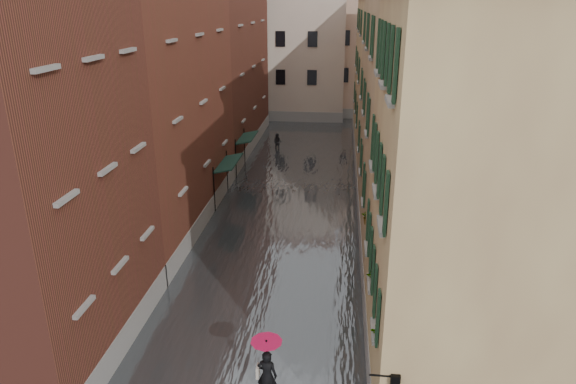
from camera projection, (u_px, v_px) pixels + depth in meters
The scene contains 16 objects.
ground at pixel (255, 326), 18.94m from camera, with size 120.00×120.00×0.00m, color #5B5B5D.
floodwater at pixel (290, 198), 31.02m from camera, with size 10.00×60.00×0.20m, color #4C5054.
building_left_near at pixel (11, 168), 15.49m from camera, with size 6.00×8.00×13.00m, color brown.
building_left_mid at pixel (145, 107), 25.84m from camera, with size 6.00×14.00×12.50m, color #5D281D.
building_left_far at pixel (215, 60), 39.56m from camera, with size 6.00×16.00×14.00m, color brown.
building_right_near at pixel (485, 210), 14.39m from camera, with size 6.00×8.00×11.50m, color #99754F.
building_right_mid at pixel (428, 108), 24.38m from camera, with size 6.00×14.00×13.00m, color tan.
building_right_far at pixel (397, 79), 38.63m from camera, with size 6.00×16.00×11.50m, color #99754F.
building_end_cream at pixel (286, 51), 52.40m from camera, with size 12.00×9.00×13.00m, color beige.
building_end_pink at pixel (373, 55), 53.56m from camera, with size 10.00×9.00×12.00m, color tan.
awning_near at pixel (228, 164), 29.47m from camera, with size 1.09×3.39×2.80m.
awning_far at pixel (247, 139), 34.99m from camera, with size 1.09×3.18×2.80m.
wall_lantern at pixel (394, 380), 11.87m from camera, with size 0.71×0.22×0.35m.
window_planters at pixel (375, 260), 16.33m from camera, with size 0.59×8.52×0.84m.
pedestrian_main at pixel (267, 365), 15.03m from camera, with size 0.93×0.93×2.06m.
pedestrian_far at pixel (278, 142), 40.94m from camera, with size 0.68×0.53×1.41m, color black.
Camera 1 is at (2.88, -15.82, 11.22)m, focal length 32.00 mm.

